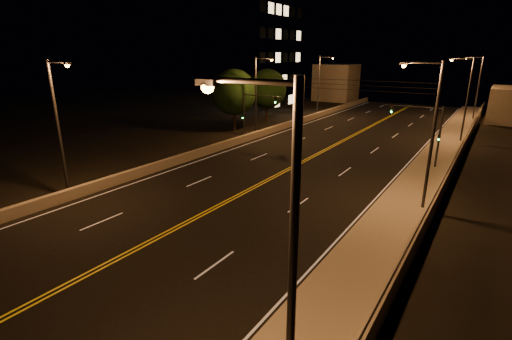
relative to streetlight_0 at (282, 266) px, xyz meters
The scene contains 22 objects.
road 20.10m from the streetlight_0, 126.61° to the left, with size 18.00×120.00×0.02m, color black.
sidewalk 16.44m from the streetlight_0, 92.70° to the left, with size 3.60×120.00×0.30m, color gray.
curb 16.65m from the streetlight_0, 99.51° to the left, with size 0.14×120.00×0.15m, color gray.
parapet_wall 16.25m from the streetlight_0, 86.62° to the left, with size 0.30×120.00×1.00m, color gray.
jersey_barrier 26.69m from the streetlight_0, 143.66° to the left, with size 0.45×120.00×0.80m, color gray.
distant_building_right 62.40m from the streetlight_0, 85.43° to the left, with size 6.00×10.00×5.12m, color gray.
distant_building_left 78.25m from the streetlight_0, 110.60° to the left, with size 8.00×8.00×7.75m, color gray.
parapet_rail 16.10m from the streetlight_0, 86.62° to the left, with size 0.06×0.06×120.00m, color black.
lane_markings 20.04m from the streetlight_0, 126.73° to the left, with size 17.32×116.00×0.00m.
streetlight_0 is the anchor object (origin of this frame).
streetlight_1 18.58m from the streetlight_0, 90.00° to the left, with size 2.55×0.28×9.57m.
streetlight_2 42.01m from the streetlight_0, 90.00° to the left, with size 2.55×0.28×9.57m.
streetlight_3 59.82m from the streetlight_0, 90.00° to the left, with size 2.55×0.28×9.57m.
streetlight_4 22.68m from the streetlight_0, 161.16° to the left, with size 2.55×0.28×9.57m.
streetlight_5 38.62m from the streetlight_0, 123.76° to the left, with size 2.55×0.28×9.57m.
streetlight_6 55.04m from the streetlight_0, 112.95° to the left, with size 2.55×0.28×9.57m.
traffic_signal_right 29.07m from the streetlight_0, 93.12° to the left, with size 5.11×0.31×5.67m.
traffic_signal_left 35.41m from the streetlight_0, 125.00° to the left, with size 5.11×0.31×5.67m.
overhead_wires 27.62m from the streetlight_0, 114.74° to the left, with size 22.00×0.03×0.83m.
building_tower 65.36m from the streetlight_0, 128.81° to the left, with size 24.00×15.00×30.84m.
tree_0 42.48m from the streetlight_0, 127.90° to the left, with size 5.97×5.97×8.09m.
tree_1 49.22m from the streetlight_0, 121.95° to the left, with size 5.77×5.77×7.82m.
Camera 1 is at (14.95, -1.79, 9.94)m, focal length 26.00 mm.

